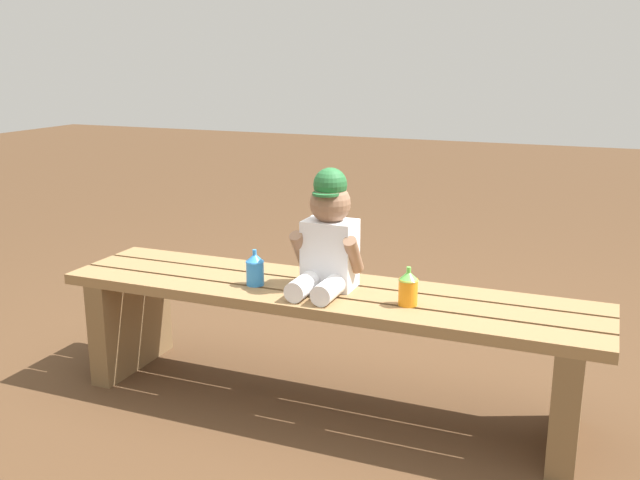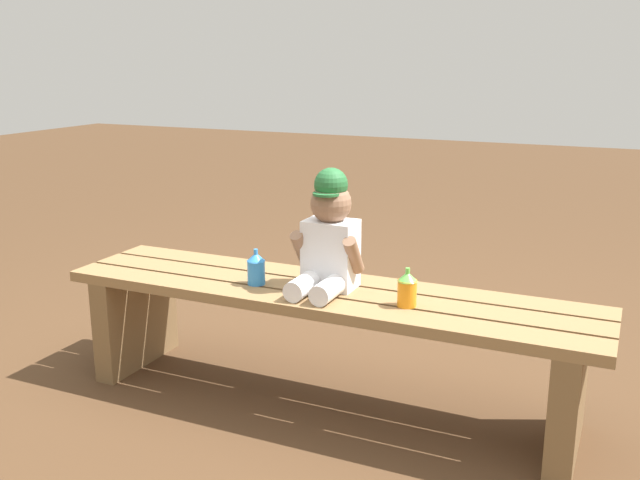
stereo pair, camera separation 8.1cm
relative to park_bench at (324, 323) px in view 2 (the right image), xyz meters
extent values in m
plane|color=#4C331E|center=(0.00, 0.00, -0.30)|extent=(16.00, 16.00, 0.00)
cube|color=olive|center=(0.00, -0.14, 0.10)|extent=(1.84, 0.13, 0.04)
cube|color=olive|center=(0.00, 0.00, 0.10)|extent=(1.84, 0.13, 0.04)
cube|color=olive|center=(0.00, 0.14, 0.10)|extent=(1.84, 0.13, 0.04)
cube|color=brown|center=(-0.80, 0.00, -0.10)|extent=(0.08, 0.41, 0.38)
cube|color=brown|center=(0.80, 0.00, -0.10)|extent=(0.08, 0.41, 0.38)
cube|color=white|center=(0.01, 0.02, 0.24)|extent=(0.17, 0.12, 0.23)
sphere|color=#8C664C|center=(0.01, 0.02, 0.41)|extent=(0.14, 0.14, 0.14)
cylinder|color=#266633|center=(0.01, -0.01, 0.45)|extent=(0.09, 0.09, 0.01)
sphere|color=#266633|center=(0.01, 0.02, 0.47)|extent=(0.11, 0.11, 0.11)
cylinder|color=white|center=(-0.03, -0.10, 0.16)|extent=(0.07, 0.16, 0.07)
cylinder|color=white|center=(0.06, -0.10, 0.16)|extent=(0.07, 0.16, 0.07)
cylinder|color=#8C664C|center=(-0.08, -0.01, 0.25)|extent=(0.04, 0.12, 0.14)
cylinder|color=#8C664C|center=(0.11, -0.01, 0.25)|extent=(0.04, 0.12, 0.14)
cylinder|color=#338CE5|center=(-0.23, -0.05, 0.16)|extent=(0.06, 0.06, 0.08)
cone|color=#338CE5|center=(-0.23, -0.05, 0.22)|extent=(0.06, 0.06, 0.03)
cylinder|color=#338CE5|center=(-0.23, -0.05, 0.24)|extent=(0.01, 0.01, 0.02)
cylinder|color=orange|center=(0.30, -0.05, 0.16)|extent=(0.06, 0.06, 0.08)
cone|color=#66CC4C|center=(0.30, -0.05, 0.22)|extent=(0.06, 0.06, 0.03)
cylinder|color=#66CC4C|center=(0.30, -0.05, 0.24)|extent=(0.01, 0.01, 0.02)
camera|label=1|loc=(0.85, -2.11, 0.88)|focal=40.04mm
camera|label=2|loc=(0.92, -2.07, 0.88)|focal=40.04mm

